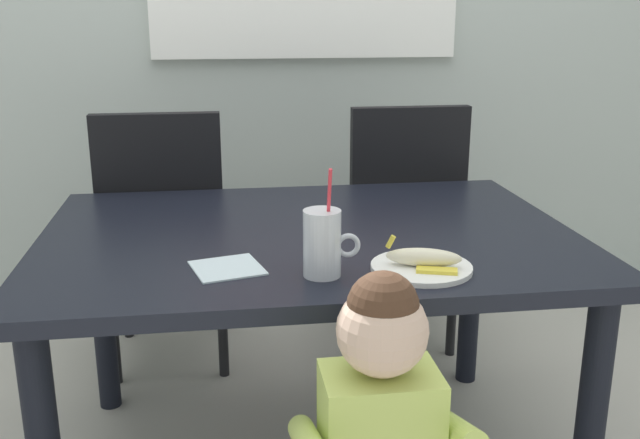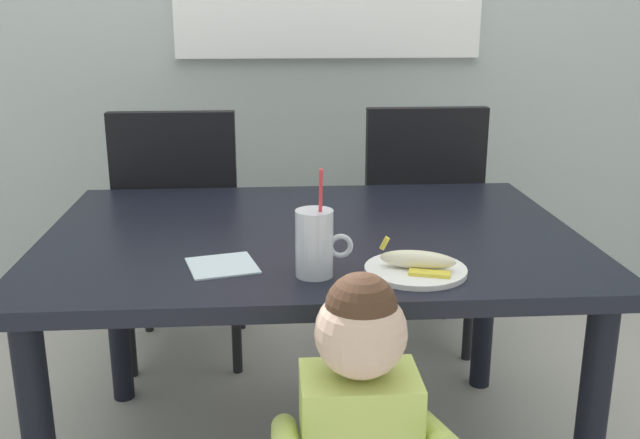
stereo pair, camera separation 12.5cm
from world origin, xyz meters
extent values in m
cube|color=black|center=(0.00, 0.00, 0.70)|extent=(1.40, 1.00, 0.04)
cylinder|color=black|center=(0.62, -0.42, 0.34)|extent=(0.07, 0.07, 0.68)
cylinder|color=black|center=(-0.62, 0.42, 0.34)|extent=(0.07, 0.07, 0.68)
cylinder|color=black|center=(0.62, 0.42, 0.34)|extent=(0.07, 0.07, 0.68)
cube|color=black|center=(-0.43, 0.76, 0.45)|extent=(0.44, 0.44, 0.06)
cube|color=black|center=(-0.43, 0.56, 0.72)|extent=(0.42, 0.05, 0.48)
cylinder|color=black|center=(-0.24, 0.95, 0.21)|extent=(0.04, 0.04, 0.42)
cylinder|color=black|center=(-0.62, 0.95, 0.21)|extent=(0.04, 0.04, 0.42)
cylinder|color=black|center=(-0.24, 0.57, 0.21)|extent=(0.04, 0.04, 0.42)
cylinder|color=black|center=(-0.62, 0.57, 0.21)|extent=(0.04, 0.04, 0.42)
cube|color=black|center=(0.44, 0.80, 0.45)|extent=(0.44, 0.44, 0.06)
cube|color=black|center=(0.44, 0.60, 0.72)|extent=(0.42, 0.05, 0.48)
cylinder|color=black|center=(0.63, 0.99, 0.21)|extent=(0.04, 0.04, 0.42)
cylinder|color=black|center=(0.25, 0.99, 0.21)|extent=(0.04, 0.04, 0.42)
cylinder|color=black|center=(0.63, 0.61, 0.21)|extent=(0.04, 0.04, 0.42)
cylinder|color=black|center=(0.25, 0.61, 0.21)|extent=(0.04, 0.04, 0.42)
sphere|color=beige|center=(0.05, -0.65, 0.72)|extent=(0.17, 0.17, 0.17)
sphere|color=#472D1E|center=(0.05, -0.65, 0.77)|extent=(0.13, 0.13, 0.13)
cylinder|color=#C6DB66|center=(0.19, -0.67, 0.52)|extent=(0.05, 0.24, 0.13)
cylinder|color=silver|center=(-0.01, -0.33, 0.79)|extent=(0.08, 0.08, 0.15)
cylinder|color=#8C6647|center=(-0.01, -0.33, 0.76)|extent=(0.07, 0.07, 0.08)
torus|color=silver|center=(0.05, -0.33, 0.78)|extent=(0.06, 0.01, 0.06)
cylinder|color=#E5333F|center=(0.00, -0.34, 0.86)|extent=(0.01, 0.07, 0.21)
cylinder|color=white|center=(0.22, -0.33, 0.72)|extent=(0.23, 0.23, 0.01)
ellipsoid|color=#F4EAC6|center=(0.22, -0.34, 0.75)|extent=(0.18, 0.09, 0.04)
cube|color=yellow|center=(0.24, -0.38, 0.73)|extent=(0.10, 0.06, 0.01)
cube|color=yellow|center=(0.25, -0.31, 0.73)|extent=(0.10, 0.06, 0.01)
cylinder|color=yellow|center=(0.15, -0.32, 0.78)|extent=(0.03, 0.02, 0.03)
cube|color=silver|center=(-0.22, -0.26, 0.72)|extent=(0.18, 0.18, 0.00)
camera|label=1|loc=(-0.23, -1.82, 1.29)|focal=40.48mm
camera|label=2|loc=(-0.11, -1.83, 1.29)|focal=40.48mm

